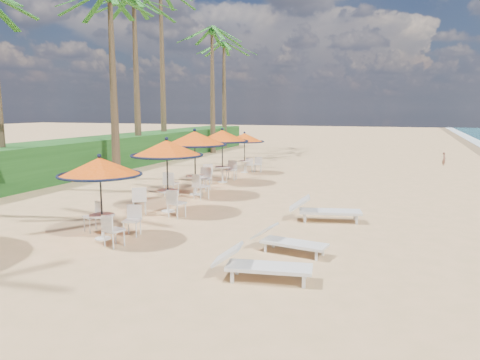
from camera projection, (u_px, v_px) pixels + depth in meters
The scene contains 16 objects.
ground at pixel (271, 262), 10.56m from camera, with size 160.00×160.00×0.00m, color tan.
scrub_hedge at pixel (87, 156), 25.18m from camera, with size 3.00×40.00×1.80m, color #194716.
station_0 at pixel (102, 177), 12.21m from camera, with size 2.18×2.18×2.28m.
station_1 at pixel (166, 155), 15.38m from camera, with size 2.41×2.41×2.51m.
station_2 at pixel (194, 146), 18.47m from camera, with size 2.55×2.55×2.66m.
station_3 at pixel (222, 141), 21.64m from camera, with size 2.44×2.44×2.55m.
station_4 at pixel (246, 141), 24.98m from camera, with size 2.12×2.12×2.21m.
lounger_near at pixel (259, 264), 9.42m from camera, with size 2.08×0.94×0.72m.
lounger_mid at pixel (287, 240), 11.22m from camera, with size 1.90×0.86×0.66m.
lounger_far at pixel (323, 210), 14.33m from camera, with size 2.28×1.16×0.78m.
palm_3 at pixel (110, 8), 21.83m from camera, with size 5.00×5.00×8.84m.
palm_4 at pixel (134, 11), 27.16m from camera, with size 5.00×5.00×9.88m.
palm_5 at pixel (161, 2), 31.72m from camera, with size 5.00×5.00×11.49m.
palm_6 at pixel (212, 39), 35.06m from camera, with size 5.00×5.00×9.37m.
palm_7 at pixel (224, 51), 39.06m from camera, with size 5.00×5.00×8.94m.
person at pixel (444, 159), 28.09m from camera, with size 0.32×0.21×0.88m, color #8C5B47.
Camera 1 is at (2.78, -9.79, 3.45)m, focal length 35.00 mm.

